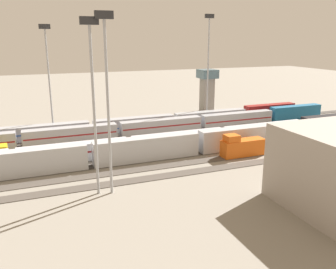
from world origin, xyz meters
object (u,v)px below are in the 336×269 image
object	(u,v)px
light_mast_0	(208,56)
light_mast_1	(107,84)
train_on_track_5	(198,143)
control_tower	(207,87)
light_mast_2	(48,67)
train_on_track_4	(171,141)
train_on_track_0	(167,121)
train_on_track_6	(242,147)
train_on_track_1	(154,126)
light_mast_3	(93,87)

from	to	relation	value
light_mast_0	light_mast_1	size ratio (longest dim) A/B	1.10
train_on_track_5	control_tower	size ratio (longest dim) A/B	6.46
train_on_track_5	light_mast_2	xyz separation A→B (m)	(29.19, -28.64, 15.55)
light_mast_0	light_mast_1	xyz separation A→B (m)	(40.06, 42.36, -1.59)
train_on_track_4	train_on_track_0	size ratio (longest dim) A/B	1.27
train_on_track_6	light_mast_0	xyz separation A→B (m)	(-8.87, -33.75, 17.88)
train_on_track_6	light_mast_2	bearing A→B (deg)	-41.90
train_on_track_1	train_on_track_5	xyz separation A→B (m)	(-3.51, 20.00, 0.55)
train_on_track_6	control_tower	bearing A→B (deg)	-108.67
train_on_track_1	light_mast_3	distance (m)	42.51
light_mast_0	light_mast_1	world-z (taller)	light_mast_0
control_tower	train_on_track_5	bearing A→B (deg)	60.23
train_on_track_5	light_mast_1	xyz separation A→B (m)	(22.89, 13.61, 15.83)
light_mast_2	control_tower	distance (m)	56.22
train_on_track_4	light_mast_0	distance (m)	36.84
train_on_track_6	light_mast_2	xyz separation A→B (m)	(37.49, -33.64, 16.02)
light_mast_2	light_mast_3	world-z (taller)	light_mast_2
light_mast_2	control_tower	bearing A→B (deg)	-165.33
train_on_track_5	train_on_track_6	bearing A→B (deg)	148.93
train_on_track_0	light_mast_0	world-z (taller)	light_mast_0
light_mast_2	light_mast_3	size ratio (longest dim) A/B	1.01
train_on_track_1	train_on_track_5	world-z (taller)	train_on_track_5
light_mast_1	control_tower	bearing A→B (deg)	-130.04
light_mast_0	light_mast_1	bearing A→B (deg)	46.60
light_mast_2	control_tower	world-z (taller)	light_mast_2
train_on_track_1	light_mast_2	size ratio (longest dim) A/B	3.99
train_on_track_0	light_mast_2	xyz separation A→B (m)	(31.50, -3.64, 16.10)
light_mast_3	train_on_track_1	bearing A→B (deg)	-123.08
train_on_track_4	train_on_track_0	distance (m)	21.13
train_on_track_6	train_on_track_0	xyz separation A→B (m)	(5.99, -30.00, -0.09)
train_on_track_5	light_mast_3	xyz separation A→B (m)	(25.02, 13.02, 15.38)
train_on_track_6	train_on_track_4	xyz separation A→B (m)	(12.81, -10.00, -0.09)
train_on_track_0	train_on_track_1	bearing A→B (deg)	40.69
train_on_track_5	light_mast_0	world-z (taller)	light_mast_0
light_mast_0	train_on_track_4	bearing A→B (deg)	47.61
train_on_track_5	light_mast_2	distance (m)	43.75
light_mast_1	light_mast_3	bearing A→B (deg)	-15.32
train_on_track_0	light_mast_2	bearing A→B (deg)	-6.58
train_on_track_1	train_on_track_6	world-z (taller)	train_on_track_6
train_on_track_1	light_mast_3	size ratio (longest dim) A/B	4.04
train_on_track_4	light_mast_2	bearing A→B (deg)	-43.76
train_on_track_5	control_tower	world-z (taller)	control_tower
light_mast_0	train_on_track_6	bearing A→B (deg)	75.28
train_on_track_0	light_mast_3	bearing A→B (deg)	54.30
train_on_track_4	light_mast_3	world-z (taller)	light_mast_3
train_on_track_5	light_mast_1	world-z (taller)	light_mast_1
train_on_track_0	light_mast_0	distance (m)	23.62
train_on_track_5	train_on_track_0	bearing A→B (deg)	-95.27
train_on_track_1	control_tower	size ratio (longest dim) A/B	7.76
train_on_track_1	control_tower	bearing A→B (deg)	-140.93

